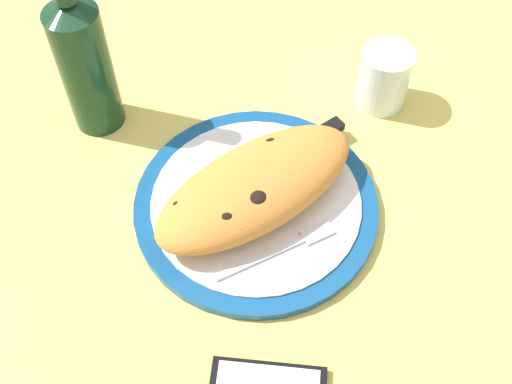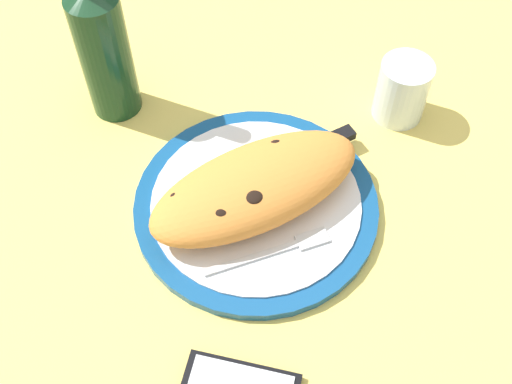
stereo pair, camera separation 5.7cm
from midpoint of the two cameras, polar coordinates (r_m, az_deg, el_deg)
name	(u,v)px [view 1 (the left image)]	position (r cm, az deg, el deg)	size (l,w,h in cm)	color
ground_plane	(256,215)	(84.03, -1.95, -2.14)	(150.00, 150.00, 3.00)	#EACC60
plate	(256,205)	(82.09, -2.00, -1.26)	(31.68, 31.68, 1.71)	navy
calzone	(258,186)	(78.76, -1.86, 0.47)	(30.59, 18.56, 6.42)	orange
fork	(286,246)	(77.48, 0.61, -5.05)	(16.11, 2.70, 0.40)	silver
knife	(290,152)	(85.42, 1.21, 3.49)	(25.40, 7.70, 1.20)	silver
water_glass	(383,81)	(93.14, 9.66, 9.76)	(7.29, 7.29, 9.21)	silver
wine_bottle	(84,62)	(88.15, -17.06, 11.04)	(7.09, 7.09, 27.53)	#14381E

